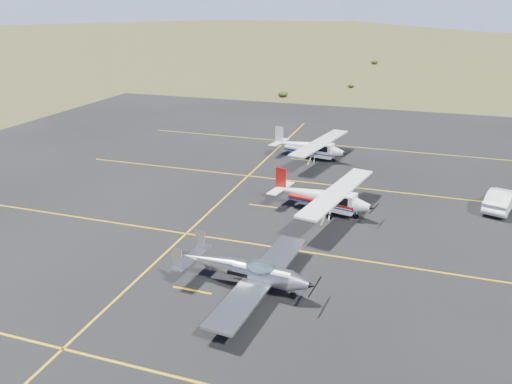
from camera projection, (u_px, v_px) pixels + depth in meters
The scene contains 6 objects.
ground at pixel (274, 266), 25.80m from camera, with size 1600.00×1600.00×0.00m, color #383D1C.
apron at pixel (305, 215), 32.00m from camera, with size 72.00×72.00×0.02m, color black.
aircraft_low_wing at pixel (248, 271), 23.43m from camera, with size 6.55×9.10×1.97m.
aircraft_cessna at pixel (323, 196), 32.03m from camera, with size 6.21×9.91×2.50m.
aircraft_plain at pixel (310, 146), 43.06m from camera, with size 6.13×9.76×2.47m.
sedan at pixel (501, 199), 32.58m from camera, with size 1.46×4.20×1.38m, color white.
Camera 1 is at (6.33, -21.86, 12.79)m, focal length 35.00 mm.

